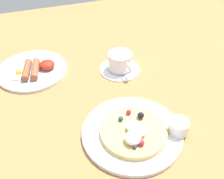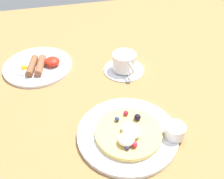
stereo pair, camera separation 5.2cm
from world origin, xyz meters
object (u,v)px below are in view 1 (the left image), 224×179
Objects in this scene: syrup_ramekin at (179,127)px; coffee_cup at (120,61)px; pancake_plate at (132,132)px; coffee_saucer at (120,69)px; breakfast_plate at (32,70)px.

coffee_cup is at bearing 97.42° from syrup_ramekin.
pancake_plate is 27.69cm from coffee_saucer.
coffee_cup reaches higher than coffee_saucer.
pancake_plate is 11.54cm from syrup_ramekin.
syrup_ramekin is 0.48× the size of coffee_cup.
pancake_plate reaches higher than breakfast_plate.
coffee_saucer is (-4.00, 30.65, -2.49)cm from syrup_ramekin.
pancake_plate is 27.70cm from coffee_cup.
syrup_ramekin is 0.38× the size of coffee_saucer.
syrup_ramekin is 50.19cm from breakfast_plate.
syrup_ramekin reaches higher than pancake_plate.
pancake_plate is at bearing 160.50° from syrup_ramekin.
pancake_plate is 40.95cm from breakfast_plate.
coffee_cup is at bearing -17.39° from breakfast_plate.
breakfast_plate is at bearing 162.90° from coffee_saucer.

